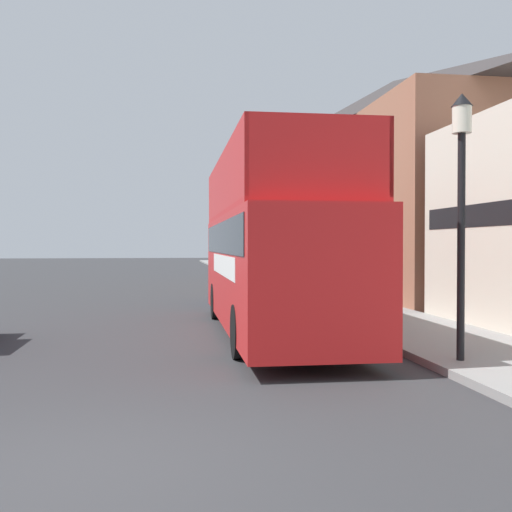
# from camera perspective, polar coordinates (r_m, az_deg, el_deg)

# --- Properties ---
(ground_plane) EXTENTS (144.00, 144.00, 0.00)m
(ground_plane) POSITION_cam_1_polar(r_m,az_deg,el_deg) (26.77, -10.42, -3.45)
(ground_plane) COLOR #333335
(sidewalk) EXTENTS (2.98, 108.00, 0.14)m
(sidewalk) POSITION_cam_1_polar(r_m,az_deg,el_deg) (24.48, 5.31, -3.70)
(sidewalk) COLOR gray
(sidewalk) RESTS_ON ground_plane
(brick_terrace_rear) EXTENTS (6.00, 18.75, 9.62)m
(brick_terrace_rear) POSITION_cam_1_polar(r_m,az_deg,el_deg) (28.41, 12.90, 6.51)
(brick_terrace_rear) COLOR #9E664C
(brick_terrace_rear) RESTS_ON ground_plane
(tour_bus) EXTENTS (2.55, 10.05, 4.16)m
(tour_bus) POSITION_cam_1_polar(r_m,az_deg,el_deg) (14.13, 1.46, -0.10)
(tour_bus) COLOR red
(tour_bus) RESTS_ON ground_plane
(parked_car_ahead_of_bus) EXTENTS (1.89, 3.98, 1.41)m
(parked_car_ahead_of_bus) POSITION_cam_1_polar(r_m,az_deg,el_deg) (21.67, -0.05, -2.75)
(parked_car_ahead_of_bus) COLOR navy
(parked_car_ahead_of_bus) RESTS_ON ground_plane
(lamp_post_nearest) EXTENTS (0.35, 0.35, 4.50)m
(lamp_post_nearest) POSITION_cam_1_polar(r_m,az_deg,el_deg) (10.73, 18.99, 7.25)
(lamp_post_nearest) COLOR black
(lamp_post_nearest) RESTS_ON sidewalk
(lamp_post_second) EXTENTS (0.35, 0.35, 4.97)m
(lamp_post_second) POSITION_cam_1_polar(r_m,az_deg,el_deg) (19.09, 6.16, 5.42)
(lamp_post_second) COLOR black
(lamp_post_second) RESTS_ON sidewalk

